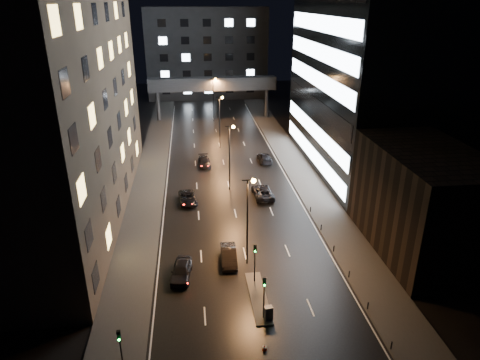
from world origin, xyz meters
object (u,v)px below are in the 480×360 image
Objects in this scene: car_away_b at (229,256)px; car_toward_a at (263,192)px; car_away_a at (181,271)px; car_toward_b at (264,158)px; car_away_c at (188,198)px; car_away_d at (204,162)px; utility_cabinet at (268,313)px.

car_away_b is 0.85× the size of car_toward_a.
car_away_a reaches higher than car_toward_b.
car_away_a is 0.85× the size of car_toward_a.
car_away_c is at bearing 94.67° from car_away_a.
car_away_d is at bearing 2.33° from car_toward_b.
car_away_b is 17.50m from car_toward_a.
car_away_c is at bearing 46.76° from car_toward_b.
car_toward_a is (6.53, 16.24, -0.00)m from car_away_b.
car_away_d is 3.70× the size of utility_cabinet.
car_away_b is 32.12m from car_toward_b.
car_away_d is 0.94× the size of car_toward_b.
utility_cabinet reaches higher than car_away_c.
car_away_a is 10.84m from utility_cabinet.
utility_cabinet is at bearing -86.96° from car_away_d.
car_away_a is 21.91m from car_toward_a.
car_away_b reaches higher than utility_cabinet.
car_away_a is at bearing 127.43° from utility_cabinet.
utility_cabinet is (2.68, -9.75, 0.02)m from car_away_b.
car_away_a is at bearing 65.36° from car_toward_b.
car_away_a is 0.95× the size of car_away_c.
car_toward_a reaches higher than car_away_c.
car_toward_b reaches higher than car_away_c.
car_toward_a is at bearing 69.86° from car_away_b.
car_toward_a reaches higher than utility_cabinet.
car_away_d is (3.72, 32.40, -0.11)m from car_away_a.
car_away_a reaches higher than car_away_b.
car_away_d is at bearing 72.11° from car_away_c.
car_toward_b is (9.30, 30.74, -0.03)m from car_away_b.
car_away_a is 32.62m from car_away_d.
car_away_c is 10.96m from car_toward_a.
car_away_a is 17.95m from car_away_c.
car_toward_a is 1.09× the size of car_toward_b.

